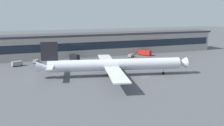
% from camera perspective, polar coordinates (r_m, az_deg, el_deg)
% --- Properties ---
extents(ground_plane, '(600.00, 600.00, 0.00)m').
position_cam_1_polar(ground_plane, '(112.22, 7.31, -2.95)').
color(ground_plane, '#4C4F54').
extents(terminal_building, '(161.07, 15.73, 13.91)m').
position_cam_1_polar(terminal_building, '(166.25, -2.52, 4.23)').
color(terminal_building, '#9E9993').
rests_on(terminal_building, ground_plane).
extents(airliner, '(64.40, 56.06, 15.31)m').
position_cam_1_polar(airliner, '(110.71, 0.24, -0.39)').
color(airliner, silver).
rests_on(airliner, ground_plane).
extents(baggage_tug, '(3.72, 4.09, 1.85)m').
position_cam_1_polar(baggage_tug, '(145.55, -16.43, 0.41)').
color(baggage_tug, gray).
rests_on(baggage_tug, ground_plane).
extents(stair_truck, '(5.10, 6.39, 3.55)m').
position_cam_1_polar(stair_truck, '(147.91, -8.29, 1.28)').
color(stair_truck, black).
rests_on(stair_truck, ground_plane).
extents(crew_van, '(5.64, 3.95, 2.55)m').
position_cam_1_polar(crew_van, '(140.14, -20.20, -0.08)').
color(crew_van, gray).
rests_on(crew_van, ground_plane).
extents(fuel_truck, '(6.73, 8.64, 3.35)m').
position_cam_1_polar(fuel_truck, '(165.07, 7.29, 2.31)').
color(fuel_truck, red).
rests_on(fuel_truck, ground_plane).
extents(follow_me_car, '(4.64, 4.20, 1.85)m').
position_cam_1_polar(follow_me_car, '(158.13, 4.22, 1.69)').
color(follow_me_car, gray).
rests_on(follow_me_car, ground_plane).
extents(traffic_cone_0, '(0.49, 0.49, 0.62)m').
position_cam_1_polar(traffic_cone_0, '(98.77, 5.48, -4.70)').
color(traffic_cone_0, '#F2590C').
rests_on(traffic_cone_0, ground_plane).
extents(traffic_cone_1, '(0.48, 0.48, 0.60)m').
position_cam_1_polar(traffic_cone_1, '(100.00, 4.82, -4.49)').
color(traffic_cone_1, '#F2590C').
rests_on(traffic_cone_1, ground_plane).
extents(traffic_cone_2, '(0.52, 0.52, 0.65)m').
position_cam_1_polar(traffic_cone_2, '(105.00, 8.74, -3.80)').
color(traffic_cone_2, '#F2590C').
rests_on(traffic_cone_2, ground_plane).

